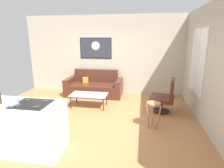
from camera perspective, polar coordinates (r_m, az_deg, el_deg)
ground at (r=4.77m, az=-5.61°, el=-10.95°), size 6.40×6.40×0.04m
back_wall at (r=6.71m, az=-0.44°, el=9.16°), size 6.40×0.05×2.80m
right_wall at (r=4.72m, az=27.62°, el=5.25°), size 0.05×6.40×2.80m
couch at (r=6.53m, az=-5.60°, el=-1.00°), size 1.98×0.88×0.88m
coffee_table at (r=5.41m, az=-7.27°, el=-3.52°), size 1.08×0.56×0.39m
armchair at (r=5.17m, az=16.41°, el=-3.86°), size 0.75×0.77×0.95m
bar_stool at (r=4.23m, az=12.91°, el=-7.48°), size 0.36×0.36×0.60m
kitchen_counter at (r=3.73m, az=-26.76°, el=-12.00°), size 1.53×0.67×0.94m
mixing_bowl at (r=3.50m, az=-29.03°, el=-4.86°), size 0.22×0.22×0.12m
wall_painting at (r=6.76m, az=-5.15°, el=11.21°), size 1.17×0.03×0.74m
window at (r=5.28m, az=25.31°, el=6.47°), size 0.03×1.22×1.71m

